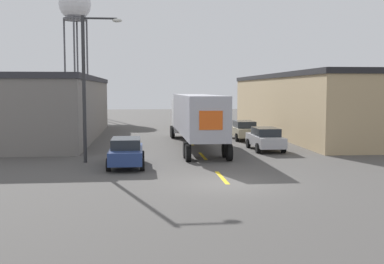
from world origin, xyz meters
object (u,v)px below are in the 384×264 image
(semi_truck, at_px, (195,115))
(street_lamp, at_px, (88,79))
(parked_car_right_mid, at_px, (265,138))
(parked_car_right_far, at_px, (244,130))
(water_tower, at_px, (75,7))
(parked_car_left_near, at_px, (126,152))

(semi_truck, xyz_separation_m, street_lamp, (-6.73, -7.05, 2.44))
(parked_car_right_mid, height_order, street_lamp, street_lamp)
(parked_car_right_far, bearing_deg, parked_car_right_mid, -90.00)
(parked_car_right_far, distance_m, water_tower, 47.70)
(semi_truck, height_order, street_lamp, street_lamp)
(parked_car_left_near, bearing_deg, semi_truck, 62.31)
(water_tower, distance_m, street_lamp, 53.95)
(parked_car_right_far, height_order, parked_car_right_mid, same)
(water_tower, bearing_deg, street_lamp, -81.62)
(parked_car_right_mid, relative_size, water_tower, 0.23)
(parked_car_right_far, bearing_deg, water_tower, 114.94)
(parked_car_left_near, relative_size, street_lamp, 0.57)
(semi_truck, xyz_separation_m, parked_car_right_mid, (4.52, -2.76, -1.46))
(water_tower, height_order, street_lamp, water_tower)
(parked_car_right_mid, height_order, water_tower, water_tower)
(parked_car_left_near, bearing_deg, water_tower, 100.31)
(water_tower, relative_size, street_lamp, 2.46)
(semi_truck, relative_size, parked_car_right_far, 3.55)
(parked_car_right_far, height_order, street_lamp, street_lamp)
(semi_truck, relative_size, water_tower, 0.82)
(parked_car_right_far, xyz_separation_m, parked_car_right_mid, (0.00, -7.01, 0.00))
(parked_car_left_near, distance_m, parked_car_right_mid, 10.94)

